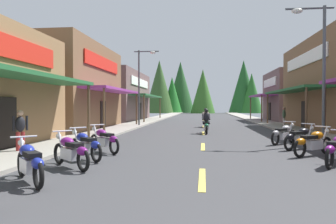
{
  "coord_description": "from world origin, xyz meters",
  "views": [
    {
      "loc": [
        0.04,
        -0.46,
        1.77
      ],
      "look_at": [
        -3.44,
        30.08,
        1.14
      ],
      "focal_mm": 33.77,
      "sensor_mm": 36.0,
      "label": 1
    }
  ],
  "objects_px": {
    "motorcycle_parked_right_5": "(284,134)",
    "rider_cruising_lead": "(206,123)",
    "pedestrian_by_shop": "(284,116)",
    "motorcycle_parked_left_3": "(85,145)",
    "motorcycle_parked_left_4": "(104,139)",
    "rider_cruising_trailing": "(206,119)",
    "streetlamp_left": "(143,77)",
    "motorcycle_parked_left_1": "(30,162)",
    "motorcycle_parked_right_4": "(300,137)",
    "motorcycle_parked_left_2": "(71,151)",
    "pedestrian_browsing": "(20,129)",
    "motorcycle_parked_right_3": "(313,142)",
    "streetlamp_right": "(317,55)"
  },
  "relations": [
    {
      "from": "motorcycle_parked_left_1",
      "to": "rider_cruising_lead",
      "type": "distance_m",
      "value": 13.88
    },
    {
      "from": "motorcycle_parked_right_4",
      "to": "motorcycle_parked_left_3",
      "type": "height_order",
      "value": "same"
    },
    {
      "from": "motorcycle_parked_right_3",
      "to": "motorcycle_parked_left_3",
      "type": "bearing_deg",
      "value": 154.07
    },
    {
      "from": "motorcycle_parked_left_4",
      "to": "rider_cruising_trailing",
      "type": "relative_size",
      "value": 0.77
    },
    {
      "from": "pedestrian_by_shop",
      "to": "motorcycle_parked_left_1",
      "type": "bearing_deg",
      "value": -98.06
    },
    {
      "from": "motorcycle_parked_left_3",
      "to": "rider_cruising_lead",
      "type": "distance_m",
      "value": 10.89
    },
    {
      "from": "rider_cruising_lead",
      "to": "pedestrian_by_shop",
      "type": "distance_m",
      "value": 7.03
    },
    {
      "from": "motorcycle_parked_left_2",
      "to": "streetlamp_right",
      "type": "bearing_deg",
      "value": -103.11
    },
    {
      "from": "motorcycle_parked_right_4",
      "to": "motorcycle_parked_left_1",
      "type": "bearing_deg",
      "value": 179.16
    },
    {
      "from": "motorcycle_parked_left_4",
      "to": "rider_cruising_trailing",
      "type": "distance_m",
      "value": 14.86
    },
    {
      "from": "streetlamp_left",
      "to": "motorcycle_parked_right_3",
      "type": "xyz_separation_m",
      "value": [
        8.94,
        -14.72,
        -3.67
      ]
    },
    {
      "from": "streetlamp_right",
      "to": "rider_cruising_trailing",
      "type": "distance_m",
      "value": 12.45
    },
    {
      "from": "motorcycle_parked_left_1",
      "to": "motorcycle_parked_left_3",
      "type": "xyz_separation_m",
      "value": [
        0.1,
        3.14,
        0.0
      ]
    },
    {
      "from": "motorcycle_parked_right_5",
      "to": "motorcycle_parked_left_1",
      "type": "bearing_deg",
      "value": 178.85
    },
    {
      "from": "motorcycle_parked_right_3",
      "to": "motorcycle_parked_right_4",
      "type": "relative_size",
      "value": 1.03
    },
    {
      "from": "motorcycle_parked_right_4",
      "to": "streetlamp_left",
      "type": "bearing_deg",
      "value": 84.39
    },
    {
      "from": "streetlamp_left",
      "to": "motorcycle_parked_left_1",
      "type": "distance_m",
      "value": 19.83
    },
    {
      "from": "rider_cruising_lead",
      "to": "motorcycle_parked_left_3",
      "type": "bearing_deg",
      "value": 156.65
    },
    {
      "from": "rider_cruising_lead",
      "to": "pedestrian_browsing",
      "type": "height_order",
      "value": "pedestrian_browsing"
    },
    {
      "from": "motorcycle_parked_left_4",
      "to": "motorcycle_parked_right_5",
      "type": "bearing_deg",
      "value": -112.76
    },
    {
      "from": "motorcycle_parked_left_3",
      "to": "motorcycle_parked_right_4",
      "type": "bearing_deg",
      "value": -114.95
    },
    {
      "from": "motorcycle_parked_right_5",
      "to": "rider_cruising_lead",
      "type": "bearing_deg",
      "value": 75.83
    },
    {
      "from": "streetlamp_right",
      "to": "pedestrian_browsing",
      "type": "xyz_separation_m",
      "value": [
        -11.74,
        -4.13,
        -3.15
      ]
    },
    {
      "from": "motorcycle_parked_left_1",
      "to": "streetlamp_left",
      "type": "bearing_deg",
      "value": -40.01
    },
    {
      "from": "motorcycle_parked_right_3",
      "to": "rider_cruising_lead",
      "type": "xyz_separation_m",
      "value": [
        -3.65,
        8.53,
        0.17
      ]
    },
    {
      "from": "motorcycle_parked_left_3",
      "to": "pedestrian_by_shop",
      "type": "distance_m",
      "value": 17.2
    },
    {
      "from": "motorcycle_parked_right_4",
      "to": "pedestrian_by_shop",
      "type": "bearing_deg",
      "value": 39.28
    },
    {
      "from": "motorcycle_parked_right_4",
      "to": "rider_cruising_lead",
      "type": "bearing_deg",
      "value": 78.18
    },
    {
      "from": "rider_cruising_lead",
      "to": "pedestrian_by_shop",
      "type": "height_order",
      "value": "pedestrian_by_shop"
    },
    {
      "from": "streetlamp_right",
      "to": "rider_cruising_lead",
      "type": "xyz_separation_m",
      "value": [
        -4.92,
        5.06,
        -3.42
      ]
    },
    {
      "from": "streetlamp_left",
      "to": "motorcycle_parked_left_3",
      "type": "bearing_deg",
      "value": -85.43
    },
    {
      "from": "motorcycle_parked_left_2",
      "to": "rider_cruising_lead",
      "type": "relative_size",
      "value": 0.79
    },
    {
      "from": "motorcycle_parked_right_4",
      "to": "motorcycle_parked_left_2",
      "type": "bearing_deg",
      "value": 171.21
    },
    {
      "from": "motorcycle_parked_left_3",
      "to": "motorcycle_parked_left_4",
      "type": "xyz_separation_m",
      "value": [
        0.1,
        1.64,
        0.0
      ]
    },
    {
      "from": "motorcycle_parked_left_3",
      "to": "pedestrian_browsing",
      "type": "relative_size",
      "value": 1.03
    },
    {
      "from": "motorcycle_parked_left_2",
      "to": "motorcycle_parked_left_3",
      "type": "xyz_separation_m",
      "value": [
        -0.1,
        1.37,
        0.0
      ]
    },
    {
      "from": "streetlamp_right",
      "to": "motorcycle_parked_left_4",
      "type": "relative_size",
      "value": 3.83
    },
    {
      "from": "motorcycle_parked_left_4",
      "to": "motorcycle_parked_left_2",
      "type": "bearing_deg",
      "value": 132.87
    },
    {
      "from": "rider_cruising_lead",
      "to": "rider_cruising_trailing",
      "type": "height_order",
      "value": "same"
    },
    {
      "from": "motorcycle_parked_right_3",
      "to": "motorcycle_parked_left_3",
      "type": "xyz_separation_m",
      "value": [
        -7.64,
        -1.59,
        0.0
      ]
    },
    {
      "from": "streetlamp_left",
      "to": "motorcycle_parked_left_1",
      "type": "height_order",
      "value": "streetlamp_left"
    },
    {
      "from": "streetlamp_left",
      "to": "motorcycle_parked_left_4",
      "type": "relative_size",
      "value": 3.92
    },
    {
      "from": "motorcycle_parked_right_3",
      "to": "rider_cruising_lead",
      "type": "relative_size",
      "value": 0.82
    },
    {
      "from": "streetlamp_left",
      "to": "motorcycle_parked_left_4",
      "type": "bearing_deg",
      "value": -84.54
    },
    {
      "from": "motorcycle_parked_right_5",
      "to": "motorcycle_parked_left_3",
      "type": "xyz_separation_m",
      "value": [
        -7.46,
        -4.98,
        0.0
      ]
    },
    {
      "from": "motorcycle_parked_right_4",
      "to": "pedestrian_by_shop",
      "type": "distance_m",
      "value": 11.11
    },
    {
      "from": "rider_cruising_trailing",
      "to": "pedestrian_browsing",
      "type": "relative_size",
      "value": 1.33
    },
    {
      "from": "motorcycle_parked_left_1",
      "to": "pedestrian_browsing",
      "type": "height_order",
      "value": "pedestrian_browsing"
    },
    {
      "from": "rider_cruising_trailing",
      "to": "rider_cruising_lead",
      "type": "bearing_deg",
      "value": -179.56
    },
    {
      "from": "rider_cruising_trailing",
      "to": "motorcycle_parked_right_3",
      "type": "bearing_deg",
      "value": -165.4
    }
  ]
}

